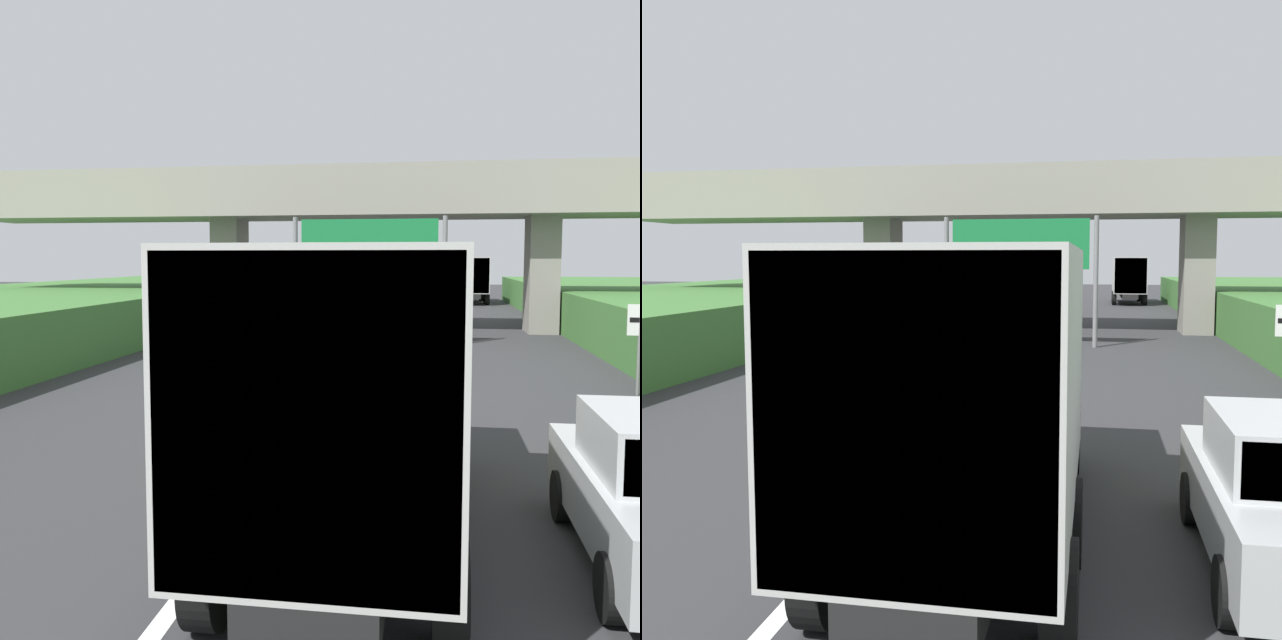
# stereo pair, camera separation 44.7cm
# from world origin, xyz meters

# --- Properties ---
(lane_centre_stripe) EXTENTS (0.20, 103.56, 0.01)m
(lane_centre_stripe) POSITION_xyz_m (0.00, 31.78, 0.00)
(lane_centre_stripe) COLOR white
(lane_centre_stripe) RESTS_ON ground
(overpass_bridge) EXTENTS (40.00, 4.80, 7.43)m
(overpass_bridge) POSITION_xyz_m (0.00, 39.73, 5.56)
(overpass_bridge) COLOR gray
(overpass_bridge) RESTS_ON ground
(overhead_highway_sign) EXTENTS (5.88, 0.18, 4.93)m
(overhead_highway_sign) POSITION_xyz_m (0.00, 33.63, 3.60)
(overhead_highway_sign) COLOR slate
(overhead_highway_sign) RESTS_ON ground
(speed_limit_sign) EXTENTS (0.60, 0.08, 2.23)m
(speed_limit_sign) POSITION_xyz_m (7.40, 24.79, 1.48)
(speed_limit_sign) COLOR slate
(speed_limit_sign) RESTS_ON ground
(truck_blue) EXTENTS (2.44, 7.30, 3.44)m
(truck_blue) POSITION_xyz_m (5.25, 60.92, 1.93)
(truck_blue) COLOR black
(truck_blue) RESTS_ON ground
(truck_red) EXTENTS (2.44, 7.30, 3.44)m
(truck_red) POSITION_xyz_m (-5.12, 43.87, 1.93)
(truck_red) COLOR black
(truck_red) RESTS_ON ground
(truck_yellow) EXTENTS (2.44, 7.30, 3.44)m
(truck_yellow) POSITION_xyz_m (1.52, 14.97, 1.93)
(truck_yellow) COLOR black
(truck_yellow) RESTS_ON ground
(car_orange) EXTENTS (1.86, 4.10, 1.72)m
(car_orange) POSITION_xyz_m (-1.91, 51.64, 0.86)
(car_orange) COLOR orange
(car_orange) RESTS_ON ground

